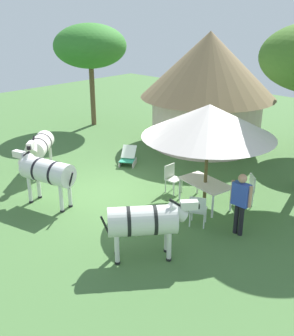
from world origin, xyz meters
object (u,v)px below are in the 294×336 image
at_px(shade_umbrella, 209,121).
at_px(patio_chair_east_end, 198,209).
at_px(patio_dining_table, 205,184).
at_px(patio_chair_near_lawn, 172,176).
at_px(thatched_hut, 208,85).
at_px(zebra_toward_hut, 40,146).
at_px(striped_lounge_chair, 128,158).
at_px(guest_beside_umbrella, 241,199).
at_px(patio_chair_west_end, 248,188).
at_px(zebra_by_umbrella, 46,172).
at_px(acacia_tree_far_lawn, 90,46).
at_px(zebra_nearest_camera, 145,221).

distance_m(shade_umbrella, patio_chair_east_end, 2.45).
xyz_separation_m(patio_dining_table, patio_chair_near_lawn, (-1.31, 0.03, -0.14)).
distance_m(thatched_hut, zebra_toward_hut, 7.25).
distance_m(patio_dining_table, striped_lounge_chair, 4.12).
relative_size(patio_chair_near_lawn, guest_beside_umbrella, 0.53).
height_order(patio_chair_near_lawn, striped_lounge_chair, patio_chair_near_lawn).
bearing_deg(patio_chair_west_end, patio_chair_east_end, 125.11).
xyz_separation_m(patio_chair_near_lawn, zebra_by_umbrella, (-2.08, -3.22, 0.53)).
bearing_deg(patio_chair_east_end, zebra_by_umbrella, 179.06).
relative_size(patio_dining_table, guest_beside_umbrella, 1.00).
bearing_deg(patio_chair_near_lawn, patio_dining_table, 90.00).
distance_m(shade_umbrella, zebra_by_umbrella, 4.90).
bearing_deg(zebra_by_umbrella, patio_chair_west_end, -60.22).
distance_m(thatched_hut, striped_lounge_chair, 4.69).
height_order(patio_chair_east_end, guest_beside_umbrella, guest_beside_umbrella).
relative_size(patio_chair_near_lawn, striped_lounge_chair, 0.94).
bearing_deg(patio_chair_west_end, zebra_by_umbrella, 86.57).
bearing_deg(acacia_tree_far_lawn, thatched_hut, 12.97).
bearing_deg(acacia_tree_far_lawn, patio_chair_west_end, -13.33).
xyz_separation_m(shade_umbrella, patio_dining_table, (-0.00, 0.00, -1.93)).
relative_size(shade_umbrella, zebra_toward_hut, 2.19).
distance_m(thatched_hut, zebra_by_umbrella, 8.08).
distance_m(striped_lounge_chair, acacia_tree_far_lawn, 6.93).
bearing_deg(guest_beside_umbrella, zebra_nearest_camera, -110.88).
bearing_deg(patio_chair_east_end, patio_chair_near_lawn, 120.37).
height_order(guest_beside_umbrella, zebra_nearest_camera, guest_beside_umbrella).
bearing_deg(patio_chair_near_lawn, patio_chair_west_end, 114.52).
distance_m(striped_lounge_chair, zebra_nearest_camera, 6.09).
height_order(patio_dining_table, patio_chair_west_end, patio_chair_west_end).
height_order(thatched_hut, striped_lounge_chair, thatched_hut).
height_order(shade_umbrella, patio_chair_east_end, shade_umbrella).
bearing_deg(patio_dining_table, zebra_toward_hut, -161.05).
xyz_separation_m(shade_umbrella, patio_chair_west_end, (0.88, 0.97, -2.07)).
distance_m(zebra_nearest_camera, acacia_tree_far_lawn, 12.26).
height_order(patio_chair_west_end, zebra_nearest_camera, zebra_nearest_camera).
bearing_deg(zebra_nearest_camera, patio_chair_west_end, 126.25).
bearing_deg(patio_dining_table, patio_chair_west_end, 47.71).
xyz_separation_m(patio_chair_near_lawn, zebra_nearest_camera, (1.91, -3.21, 0.45)).
bearing_deg(patio_chair_west_end, shade_umbrella, 90.00).
distance_m(patio_dining_table, acacia_tree_far_lawn, 10.43).
bearing_deg(zebra_nearest_camera, patio_dining_table, 140.82).
bearing_deg(patio_chair_east_end, striped_lounge_chair, 130.24).
bearing_deg(striped_lounge_chair, patio_dining_table, 136.70).
xyz_separation_m(patio_dining_table, acacia_tree_far_lawn, (-9.34, 3.39, 3.15)).
bearing_deg(thatched_hut, zebra_by_umbrella, -89.59).
distance_m(patio_chair_near_lawn, striped_lounge_chair, 2.82).
bearing_deg(zebra_by_umbrella, patio_chair_near_lawn, -47.30).
distance_m(guest_beside_umbrella, acacia_tree_far_lawn, 12.05).
bearing_deg(guest_beside_umbrella, patio_dining_table, 156.92).
bearing_deg(patio_chair_west_end, patio_chair_near_lawn, 65.48).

